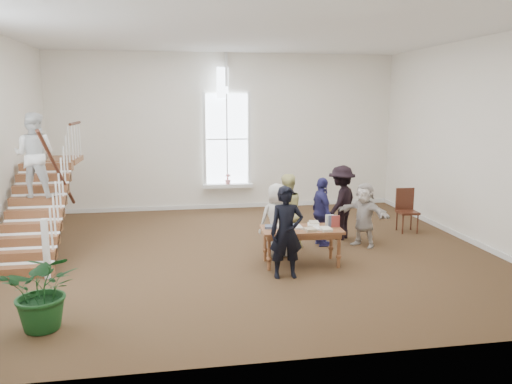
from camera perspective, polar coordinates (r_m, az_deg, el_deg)
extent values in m
plane|color=#48321C|center=(10.62, -0.57, -6.87)|extent=(10.00, 10.00, 0.00)
plane|color=white|center=(14.63, -3.38, 6.85)|extent=(10.00, 0.00, 10.00)
plane|color=white|center=(5.81, 6.39, 1.39)|extent=(10.00, 0.00, 10.00)
plane|color=white|center=(12.03, 23.76, 5.22)|extent=(0.00, 9.00, 9.00)
plane|color=white|center=(10.23, -0.61, 17.97)|extent=(10.00, 10.00, 0.00)
cube|color=white|center=(14.63, -3.24, 0.74)|extent=(1.45, 0.28, 0.10)
plane|color=white|center=(14.59, -3.34, 6.05)|extent=(2.60, 0.00, 2.60)
plane|color=white|center=(14.55, -3.41, 12.34)|extent=(0.60, 0.60, 0.85)
cube|color=white|center=(14.90, -3.27, -1.59)|extent=(10.00, 0.04, 0.12)
imported|color=pink|center=(14.57, -3.23, 1.49)|extent=(0.17, 0.17, 0.30)
cube|color=brown|center=(10.10, -25.23, -8.23)|extent=(1.10, 0.30, 0.20)
cube|color=brown|center=(10.31, -24.88, -6.66)|extent=(1.10, 0.30, 0.20)
cube|color=brown|center=(10.54, -24.54, -5.14)|extent=(1.10, 0.30, 0.20)
cube|color=brown|center=(10.77, -24.22, -3.70)|extent=(1.10, 0.30, 0.20)
cube|color=brown|center=(11.01, -23.92, -2.31)|extent=(1.10, 0.30, 0.20)
cube|color=brown|center=(11.26, -23.62, -0.99)|extent=(1.10, 0.30, 0.20)
cube|color=brown|center=(11.51, -23.34, 0.28)|extent=(1.10, 0.30, 0.20)
cube|color=brown|center=(11.77, -23.08, 1.49)|extent=(1.10, 0.30, 0.20)
cube|color=brown|center=(12.03, -22.82, 2.65)|extent=(1.10, 0.30, 0.20)
cube|color=brown|center=(12.90, -21.94, 3.36)|extent=(1.10, 1.20, 0.12)
cube|color=white|center=(9.70, -22.88, -6.00)|extent=(0.10, 0.10, 1.10)
cylinder|color=#3C1C10|center=(10.75, -21.67, 2.17)|extent=(0.07, 2.74, 1.86)
imported|color=silver|center=(11.12, -23.98, 3.88)|extent=(0.94, 0.79, 1.72)
cube|color=brown|center=(9.70, 5.21, -4.30)|extent=(1.58, 0.85, 0.05)
cube|color=brown|center=(9.72, 5.21, -4.72)|extent=(1.46, 0.73, 0.10)
cylinder|color=brown|center=(9.42, 1.50, -7.03)|extent=(0.07, 0.07, 0.67)
cylinder|color=brown|center=(9.69, 9.44, -6.67)|extent=(0.07, 0.07, 0.67)
cylinder|color=brown|center=(9.96, 1.04, -6.05)|extent=(0.07, 0.07, 0.67)
cylinder|color=brown|center=(10.22, 8.56, -5.74)|extent=(0.07, 0.07, 0.67)
cube|color=silver|center=(9.91, 6.58, -3.74)|extent=(0.30, 0.33, 0.04)
cube|color=beige|center=(9.38, 3.03, -4.53)|extent=(0.23, 0.24, 0.03)
cube|color=tan|center=(9.74, 2.86, -3.92)|extent=(0.30, 0.35, 0.05)
cube|color=silver|center=(9.71, 4.60, -4.01)|extent=(0.23, 0.29, 0.03)
cube|color=#4C5972|center=(9.67, 1.73, -4.00)|extent=(0.27, 0.25, 0.05)
cube|color=maroon|center=(9.73, 3.70, -3.92)|extent=(0.23, 0.27, 0.05)
cube|color=white|center=(9.67, 7.04, -4.14)|extent=(0.23, 0.28, 0.03)
cube|color=#BFB299|center=(10.01, 6.63, -3.55)|extent=(0.24, 0.30, 0.06)
cube|color=silver|center=(9.83, 4.05, -3.87)|extent=(0.24, 0.26, 0.02)
cube|color=beige|center=(9.61, 7.96, -4.20)|extent=(0.20, 0.29, 0.05)
cube|color=tan|center=(9.51, 6.21, -4.29)|extent=(0.22, 0.24, 0.05)
cube|color=silver|center=(9.69, 2.69, -4.01)|extent=(0.17, 0.24, 0.04)
cube|color=#4C5972|center=(9.73, 3.89, -3.90)|extent=(0.27, 0.26, 0.06)
imported|color=black|center=(8.95, 3.50, -4.62)|extent=(0.61, 0.41, 1.67)
imported|color=beige|center=(10.18, 2.45, -3.23)|extent=(0.79, 0.57, 1.51)
imported|color=#E3DD8E|center=(10.70, 3.46, -2.25)|extent=(0.95, 0.84, 1.63)
imported|color=navy|center=(11.01, 7.52, -2.25)|extent=(0.44, 0.91, 1.51)
imported|color=black|center=(11.59, 9.71, -1.19)|extent=(1.21, 1.24, 1.71)
imported|color=beige|center=(11.14, 12.25, -2.54)|extent=(1.16, 1.27, 1.41)
imported|color=#133E18|center=(7.63, -23.09, -10.30)|extent=(1.03, 0.90, 1.13)
cube|color=#3C1C10|center=(12.63, 16.94, -2.24)|extent=(0.48, 0.48, 0.05)
cube|color=#3C1C10|center=(12.75, 16.64, -0.75)|extent=(0.46, 0.07, 0.54)
cylinder|color=#3C1C10|center=(12.44, 16.43, -3.57)|extent=(0.04, 0.04, 0.48)
cylinder|color=#3C1C10|center=(12.59, 17.98, -3.50)|extent=(0.04, 0.04, 0.48)
cylinder|color=#3C1C10|center=(12.77, 15.79, -3.18)|extent=(0.04, 0.04, 0.48)
cylinder|color=#3C1C10|center=(12.92, 17.30, -3.11)|extent=(0.04, 0.04, 0.48)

